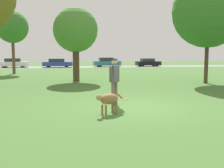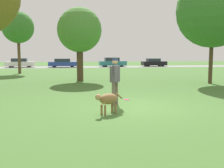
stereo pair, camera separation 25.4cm
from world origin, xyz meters
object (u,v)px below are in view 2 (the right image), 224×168
at_px(parked_car_white, 20,63).
at_px(parked_car_teal, 112,62).
at_px(frisbee, 127,100).
at_px(parked_car_black, 154,63).
at_px(parked_car_blue, 63,63).
at_px(person, 115,78).
at_px(tree_near_right, 213,11).
at_px(dog, 108,100).
at_px(tree_mid_center, 80,30).
at_px(tree_far_left, 18,28).

relative_size(parked_car_white, parked_car_teal, 1.00).
xyz_separation_m(frisbee, parked_car_black, (10.83, 29.75, 0.62)).
height_order(frisbee, parked_car_blue, parked_car_blue).
distance_m(person, tree_near_right, 10.53).
bearing_deg(dog, tree_mid_center, -116.31).
xyz_separation_m(person, parked_car_black, (11.52, 30.82, -0.43)).
relative_size(tree_far_left, parked_car_teal, 1.46).
xyz_separation_m(person, parked_car_white, (-9.14, 30.91, -0.40)).
xyz_separation_m(tree_mid_center, parked_car_black, (12.52, 21.29, -3.03)).
bearing_deg(person, parked_car_teal, 31.65).
relative_size(person, parked_car_black, 0.46).
relative_size(person, tree_mid_center, 0.34).
bearing_deg(frisbee, tree_mid_center, 101.29).
relative_size(dog, tree_far_left, 0.16).
bearing_deg(parked_car_black, tree_near_right, -99.60).
relative_size(tree_near_right, tree_mid_center, 1.34).
bearing_deg(tree_near_right, parked_car_black, 80.72).
distance_m(tree_mid_center, parked_car_teal, 22.20).
relative_size(parked_car_blue, parked_car_black, 1.13).
xyz_separation_m(dog, parked_car_teal, (5.26, 32.23, 0.23)).
bearing_deg(tree_near_right, dog, -135.62).
bearing_deg(parked_car_teal, frisbee, -99.40).
bearing_deg(person, tree_mid_center, 46.45).
xyz_separation_m(tree_far_left, parked_car_black, (18.34, 12.93, -3.97)).
height_order(frisbee, tree_far_left, tree_far_left).
bearing_deg(parked_car_black, person, -110.83).
bearing_deg(parked_car_blue, dog, -84.51).
bearing_deg(parked_car_blue, parked_car_white, 175.70).
relative_size(tree_near_right, parked_car_teal, 1.67).
distance_m(dog, parked_car_teal, 32.66).
height_order(dog, parked_car_black, parked_car_black).
relative_size(dog, parked_car_white, 0.24).
height_order(tree_far_left, parked_car_teal, tree_far_left).
relative_size(dog, tree_near_right, 0.14).
relative_size(tree_far_left, parked_car_blue, 1.40).
relative_size(frisbee, parked_car_black, 0.06).
distance_m(tree_far_left, parked_car_white, 13.80).
bearing_deg(parked_car_white, parked_car_blue, -8.45).
height_order(tree_near_right, parked_car_black, tree_near_right).
distance_m(dog, parked_car_blue, 31.84).
relative_size(tree_mid_center, parked_car_blue, 1.20).
xyz_separation_m(dog, tree_mid_center, (-0.51, 11.00, 3.18)).
height_order(parked_car_blue, parked_car_black, parked_car_blue).
xyz_separation_m(person, tree_near_right, (7.53, 6.38, 3.67)).
distance_m(parked_car_white, parked_car_teal, 13.91).
xyz_separation_m(tree_far_left, parked_car_white, (-2.32, 13.02, -3.93)).
height_order(tree_mid_center, parked_car_black, tree_mid_center).
bearing_deg(person, parked_car_white, 56.93).
height_order(parked_car_white, parked_car_teal, parked_car_teal).
xyz_separation_m(person, dog, (-0.49, -1.47, -0.58)).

